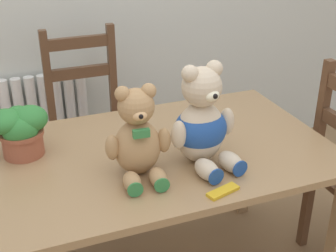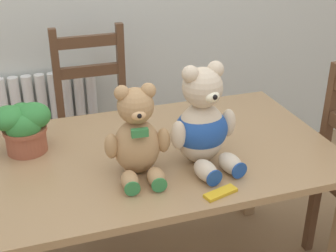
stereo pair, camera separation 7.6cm
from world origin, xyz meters
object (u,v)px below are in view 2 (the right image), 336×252
at_px(potted_plant, 23,125).
at_px(wooden_chair_behind, 97,128).
at_px(chocolate_bar, 221,193).
at_px(teddy_bear_right, 203,125).
at_px(teddy_bear_left, 137,137).

bearing_deg(potted_plant, wooden_chair_behind, 56.88).
bearing_deg(chocolate_bar, wooden_chair_behind, 102.04).
bearing_deg(teddy_bear_right, potted_plant, -34.73).
height_order(teddy_bear_right, chocolate_bar, teddy_bear_right).
distance_m(wooden_chair_behind, chocolate_bar, 1.14).
distance_m(teddy_bear_left, potted_plant, 0.48).
xyz_separation_m(wooden_chair_behind, chocolate_bar, (0.23, -1.09, 0.24)).
xyz_separation_m(teddy_bear_right, potted_plant, (-0.63, 0.29, -0.04)).
height_order(wooden_chair_behind, potted_plant, wooden_chair_behind).
xyz_separation_m(potted_plant, chocolate_bar, (0.61, -0.52, -0.11)).
distance_m(wooden_chair_behind, teddy_bear_right, 0.98).
relative_size(teddy_bear_left, potted_plant, 1.50).
relative_size(teddy_bear_left, chocolate_bar, 2.81).
distance_m(wooden_chair_behind, teddy_bear_left, 0.95).
height_order(teddy_bear_right, potted_plant, teddy_bear_right).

